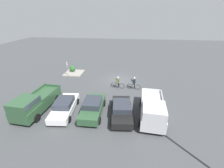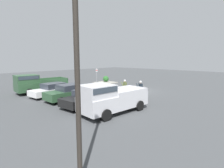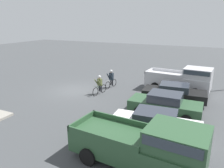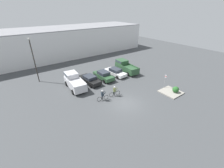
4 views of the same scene
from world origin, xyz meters
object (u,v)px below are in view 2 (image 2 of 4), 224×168
(sedan_0, at_px, (88,98))
(cyclist_1, at_px, (140,89))
(pickup_truck_1, at_px, (38,83))
(cyclist_0, at_px, (125,87))
(lamppost, at_px, (76,42))
(pickup_truck_0, at_px, (110,98))
(sedan_2, at_px, (54,89))
(shrub, at_px, (106,79))
(fire_lane_sign, at_px, (97,74))
(sedan_1, at_px, (69,92))

(sedan_0, distance_m, cyclist_1, 5.98)
(pickup_truck_1, distance_m, cyclist_0, 9.87)
(cyclist_0, relative_size, lamppost, 0.24)
(pickup_truck_0, relative_size, cyclist_0, 3.07)
(sedan_2, xyz_separation_m, cyclist_1, (-6.80, -5.92, 0.16))
(sedan_2, height_order, shrub, sedan_2)
(cyclist_1, bearing_deg, sedan_2, 41.04)
(sedan_0, bearing_deg, cyclist_0, -81.48)
(pickup_truck_0, xyz_separation_m, pickup_truck_1, (11.20, 0.27, -0.03))
(sedan_0, xyz_separation_m, lamppost, (-6.99, 5.89, 3.69))
(fire_lane_sign, bearing_deg, sedan_0, 135.05)
(sedan_0, relative_size, cyclist_0, 2.65)
(sedan_2, xyz_separation_m, shrub, (3.27, -10.87, -0.06))
(fire_lane_sign, bearing_deg, pickup_truck_0, 142.23)
(pickup_truck_0, distance_m, fire_lane_sign, 14.63)
(sedan_0, xyz_separation_m, sedan_2, (5.60, 0.07, -0.01))
(sedan_1, relative_size, pickup_truck_1, 0.80)
(pickup_truck_0, relative_size, sedan_0, 1.16)
(sedan_2, distance_m, shrub, 11.35)
(shrub, bearing_deg, cyclist_0, 148.48)
(cyclist_1, bearing_deg, sedan_0, 78.38)
(pickup_truck_1, distance_m, shrub, 11.27)
(cyclist_1, relative_size, lamppost, 0.23)
(cyclist_0, distance_m, fire_lane_sign, 8.44)
(sedan_2, relative_size, lamppost, 0.64)
(sedan_1, height_order, cyclist_1, cyclist_1)
(sedan_1, relative_size, cyclist_0, 2.55)
(sedan_0, distance_m, pickup_truck_1, 8.46)
(pickup_truck_0, height_order, cyclist_0, pickup_truck_0)
(sedan_2, height_order, pickup_truck_1, pickup_truck_1)
(pickup_truck_0, relative_size, lamppost, 0.72)
(sedan_2, bearing_deg, pickup_truck_1, 7.66)
(sedan_1, xyz_separation_m, fire_lane_sign, (6.00, -8.72, 0.72))
(sedan_0, height_order, fire_lane_sign, fire_lane_sign)
(pickup_truck_0, xyz_separation_m, sedan_0, (2.77, -0.18, -0.43))
(cyclist_0, distance_m, lamppost, 14.63)
(pickup_truck_1, height_order, cyclist_0, pickup_truck_1)
(pickup_truck_1, relative_size, fire_lane_sign, 2.34)
(pickup_truck_0, xyz_separation_m, lamppost, (-4.22, 5.71, 3.26))
(shrub, bearing_deg, pickup_truck_1, 92.21)
(cyclist_0, xyz_separation_m, cyclist_1, (-2.09, 0.05, 0.04))
(pickup_truck_0, height_order, sedan_0, pickup_truck_0)
(sedan_0, relative_size, cyclist_1, 2.74)
(pickup_truck_0, distance_m, sedan_2, 8.38)
(sedan_1, xyz_separation_m, lamppost, (-9.79, 5.95, 3.63))
(sedan_2, bearing_deg, sedan_1, -177.37)
(lamppost, bearing_deg, sedan_0, -40.15)
(pickup_truck_0, relative_size, pickup_truck_1, 0.96)
(cyclist_0, relative_size, shrub, 1.89)
(sedan_1, relative_size, cyclist_1, 2.63)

